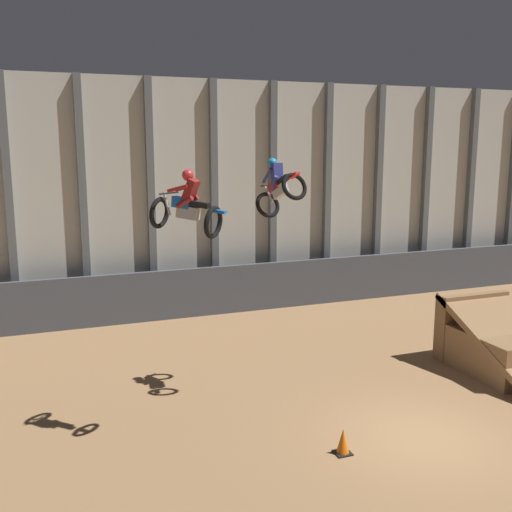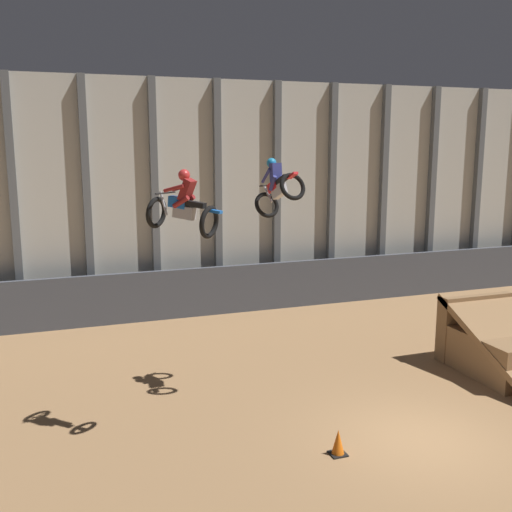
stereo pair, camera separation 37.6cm
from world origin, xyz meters
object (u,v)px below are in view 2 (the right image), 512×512
(rider_bike_right_air, at_px, (278,188))
(traffic_cone_near_ramp, at_px, (338,442))
(rider_bike_left_air, at_px, (183,207))
(dirt_ramp, at_px, (499,346))

(rider_bike_right_air, xyz_separation_m, traffic_cone_near_ramp, (-0.06, -3.84, -5.29))
(traffic_cone_near_ramp, bearing_deg, rider_bike_left_air, 141.62)
(rider_bike_right_air, bearing_deg, rider_bike_left_air, -160.71)
(rider_bike_left_air, bearing_deg, rider_bike_right_air, -15.17)
(dirt_ramp, relative_size, rider_bike_right_air, 2.53)
(traffic_cone_near_ramp, bearing_deg, dirt_ramp, 22.85)
(traffic_cone_near_ramp, bearing_deg, rider_bike_right_air, 89.12)
(dirt_ramp, bearing_deg, traffic_cone_near_ramp, -157.15)
(rider_bike_left_air, bearing_deg, traffic_cone_near_ramp, -82.62)
(rider_bike_left_air, xyz_separation_m, rider_bike_right_air, (2.88, 1.60, 0.25))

